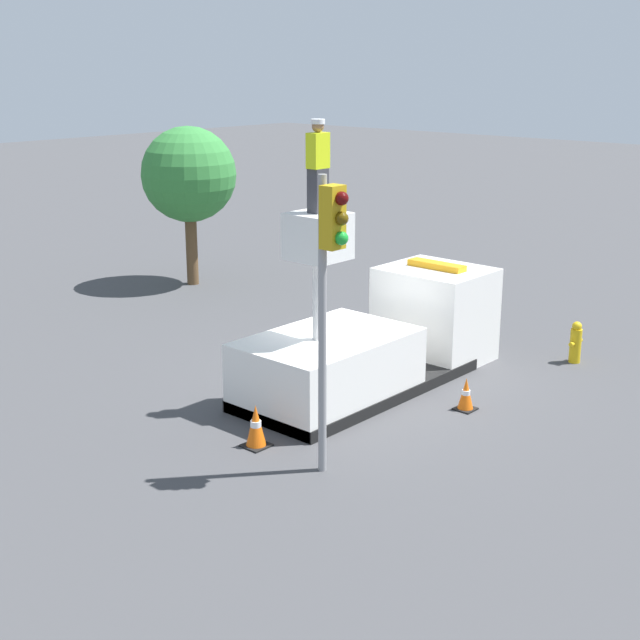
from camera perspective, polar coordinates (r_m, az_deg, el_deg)
ground_plane at (r=19.01m, az=2.44°, el=-4.45°), size 120.00×120.00×0.00m
bucket_truck at (r=19.14m, az=3.57°, el=-1.51°), size 6.57×2.39×3.94m
worker at (r=16.93m, az=-0.13°, el=9.81°), size 0.40×0.26×1.75m
traffic_light_pole at (r=14.14m, az=0.60°, el=3.37°), size 0.34×0.57×5.03m
fire_hydrant at (r=21.34m, az=16.04°, el=-1.39°), size 0.50×0.26×0.98m
traffic_cone_rear at (r=16.19m, az=-4.13°, el=-6.82°), size 0.46×0.46×0.80m
traffic_cone_curbside at (r=18.05m, az=9.32°, el=-4.74°), size 0.39×0.39×0.67m
tree_left_bg at (r=27.57m, az=-8.40°, el=9.15°), size 2.88×2.88×4.85m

